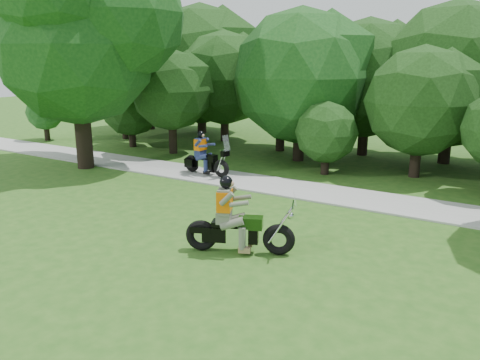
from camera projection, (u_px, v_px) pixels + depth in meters
The scene contains 6 objects.
ground at pixel (188, 292), 9.27m from camera, with size 100.00×100.00×0.00m, color #275618.
walkway at pixel (333, 195), 15.86m from camera, with size 60.00×2.20×0.06m, color gray.
tree_line at pixel (387, 80), 20.65m from camera, with size 39.81×12.11×7.79m.
big_tree_west at pixel (81, 27), 18.82m from camera, with size 8.64×6.56×9.96m.
chopper_motorcycle at pixel (234, 225), 11.02m from camera, with size 2.54×1.43×1.88m.
touring_motorcycle at pixel (203, 159), 18.42m from camera, with size 2.26×0.79×1.72m.
Camera 1 is at (5.28, -6.63, 4.47)m, focal length 35.00 mm.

